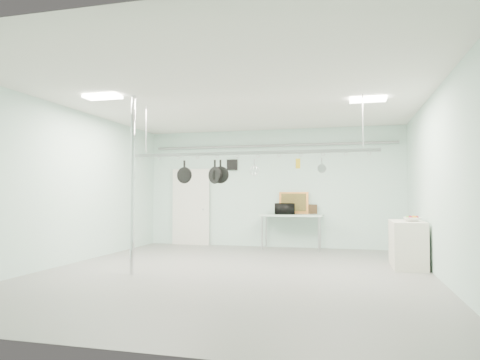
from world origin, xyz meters
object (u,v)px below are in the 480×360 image
(chrome_pole, at_px, (133,184))
(skillet_mid, at_px, (215,172))
(microwave, at_px, (285,209))
(prep_table, at_px, (291,217))
(pot_rack, at_px, (248,152))
(skillet_right, at_px, (220,171))
(coffee_canister, at_px, (292,210))
(skillet_left, at_px, (184,171))
(side_cabinet, at_px, (407,244))
(fruit_bowl, at_px, (412,219))

(chrome_pole, distance_m, skillet_mid, 1.56)
(chrome_pole, distance_m, microwave, 4.69)
(prep_table, bearing_deg, pot_rack, -96.91)
(chrome_pole, distance_m, prep_table, 4.85)
(prep_table, distance_m, pot_rack, 3.61)
(skillet_right, bearing_deg, coffee_canister, 69.63)
(coffee_canister, xyz_separation_m, skillet_left, (-1.68, -3.28, 0.86))
(side_cabinet, distance_m, microwave, 3.51)
(side_cabinet, bearing_deg, skillet_left, -165.40)
(coffee_canister, height_order, skillet_mid, skillet_mid)
(skillet_left, height_order, skillet_mid, same)
(chrome_pole, bearing_deg, fruit_bowl, 20.84)
(pot_rack, xyz_separation_m, microwave, (0.23, 3.24, -1.18))
(skillet_mid, bearing_deg, skillet_right, 27.33)
(prep_table, xyz_separation_m, skillet_right, (-0.94, -3.30, 1.04))
(skillet_left, bearing_deg, pot_rack, 6.11)
(skillet_left, distance_m, skillet_mid, 0.62)
(chrome_pole, relative_size, side_cabinet, 2.67)
(side_cabinet, height_order, skillet_right, skillet_right)
(side_cabinet, xyz_separation_m, skillet_mid, (-3.60, -1.10, 1.41))
(microwave, bearing_deg, skillet_mid, 66.37)
(chrome_pole, distance_m, side_cabinet, 5.37)
(chrome_pole, distance_m, pot_rack, 2.19)
(side_cabinet, xyz_separation_m, skillet_right, (-3.49, -1.10, 1.42))
(microwave, distance_m, skillet_mid, 3.46)
(pot_rack, xyz_separation_m, skillet_mid, (-0.65, 0.00, -0.37))
(prep_table, bearing_deg, microwave, -161.22)
(fruit_bowl, bearing_deg, coffee_canister, 138.63)
(side_cabinet, relative_size, skillet_mid, 2.63)
(chrome_pole, xyz_separation_m, skillet_left, (0.63, 0.90, 0.27))
(pot_rack, height_order, coffee_canister, pot_rack)
(side_cabinet, height_order, skillet_left, skillet_left)
(fruit_bowl, relative_size, skillet_mid, 0.74)
(chrome_pole, height_order, fruit_bowl, chrome_pole)
(side_cabinet, distance_m, fruit_bowl, 0.51)
(microwave, xyz_separation_m, skillet_left, (-1.51, -3.24, 0.82))
(skillet_mid, bearing_deg, coffee_canister, 99.48)
(microwave, height_order, fruit_bowl, microwave)
(coffee_canister, xyz_separation_m, skillet_mid, (-1.06, -3.28, 0.85))
(side_cabinet, height_order, microwave, microwave)
(skillet_mid, height_order, skillet_right, same)
(prep_table, xyz_separation_m, coffee_canister, (0.01, -0.02, 0.17))
(pot_rack, relative_size, skillet_mid, 10.52)
(pot_rack, relative_size, fruit_bowl, 14.31)
(skillet_right, bearing_deg, pot_rack, -4.32)
(fruit_bowl, xyz_separation_m, skillet_mid, (-3.68, -0.98, 0.92))
(skillet_left, height_order, skillet_right, same)
(chrome_pole, xyz_separation_m, pot_rack, (1.90, 0.90, 0.63))
(side_cabinet, xyz_separation_m, fruit_bowl, (0.08, -0.12, 0.49))
(chrome_pole, xyz_separation_m, skillet_right, (1.36, 0.90, 0.27))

